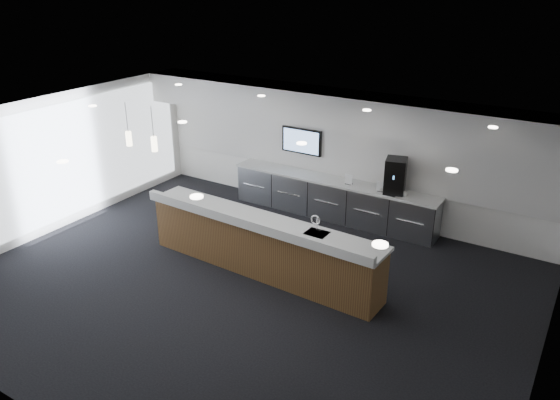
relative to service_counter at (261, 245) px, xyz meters
The scene contains 22 objects.
ground 0.87m from the service_counter, 88.73° to the right, with size 10.00×10.00×0.00m, color black.
ceiling 2.51m from the service_counter, 88.73° to the right, with size 10.00×8.00×0.02m, color black.
back_wall 3.47m from the service_counter, 89.75° to the left, with size 10.00×0.02×3.00m, color white.
left_wall 5.11m from the service_counter, behind, with size 0.02×8.00×3.00m, color white.
right_wall 5.14m from the service_counter, ahead, with size 0.02×8.00×3.00m, color white.
soffit_bulkhead 3.56m from the service_counter, 89.71° to the left, with size 10.00×0.90×0.70m, color silver.
alcove_panel 3.47m from the service_counter, 89.75° to the left, with size 9.80×0.06×1.40m, color silver.
window_blinds_wall 5.07m from the service_counter, behind, with size 0.04×7.36×2.55m, color silver.
back_credenza 2.99m from the service_counter, 89.72° to the left, with size 5.06×0.66×0.95m.
wall_tv 3.56m from the service_counter, 106.87° to the left, with size 1.05×0.08×0.62m.
pendant_left 2.92m from the service_counter, behind, with size 0.12×0.12×0.30m, color #FFF1C6.
pendant_right 3.51m from the service_counter, behind, with size 0.12×0.12×0.30m, color #FFF1C6.
ceiling_can_lights 2.48m from the service_counter, 88.73° to the right, with size 7.00×5.00×0.02m, color white, non-canonical shape.
service_counter is the anchor object (origin of this frame).
coffee_machine 3.44m from the service_counter, 63.73° to the left, with size 0.54×0.62×0.76m.
info_sign_left 2.97m from the service_counter, 81.30° to the left, with size 0.18×0.02×0.24m, color white.
info_sign_right 3.16m from the service_counter, 67.06° to the left, with size 0.17×0.02×0.23m, color white.
cup_0 3.42m from the service_counter, 58.39° to the left, with size 0.11×0.11×0.10m, color white.
cup_1 3.35m from the service_counter, 60.44° to the left, with size 0.11×0.11×0.10m, color white.
cup_2 3.29m from the service_counter, 62.58° to the left, with size 0.11×0.11×0.10m, color white.
cup_3 3.23m from the service_counter, 64.81° to the left, with size 0.11×0.11×0.10m, color white.
cup_4 3.17m from the service_counter, 67.12° to the left, with size 0.11×0.11×0.10m, color white.
Camera 1 is at (5.15, -7.01, 5.44)m, focal length 35.00 mm.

